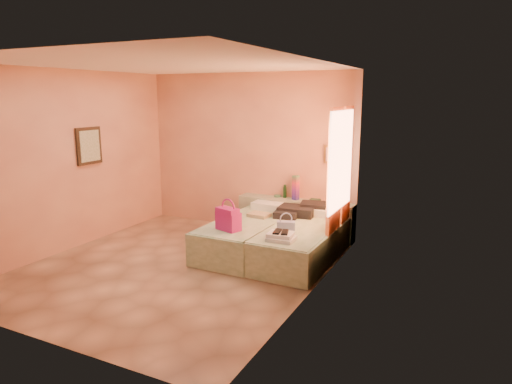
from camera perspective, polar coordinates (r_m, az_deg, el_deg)
ground at (r=6.71m, az=-9.77°, el=-9.18°), size 4.50×4.50×0.00m
room_walls at (r=6.64m, az=-6.00°, el=6.61°), size 4.02×4.51×2.81m
headboard_ledge at (r=7.92m, az=4.92°, el=-3.26°), size 2.05×0.30×0.65m
bed_left at (r=7.17m, az=-0.98°, el=-5.49°), size 0.93×2.01×0.50m
bed_right at (r=6.83m, az=5.80°, el=-6.46°), size 0.93×2.01×0.50m
water_bottle at (r=7.97m, az=3.63°, el=0.07°), size 0.07×0.07×0.22m
rainbow_box at (r=7.80m, az=4.99°, el=0.54°), size 0.11×0.11×0.42m
small_dish at (r=8.05m, az=2.69°, el=-0.49°), size 0.16×0.16×0.03m
green_book at (r=7.80m, az=7.39°, el=-0.99°), size 0.17×0.13×0.03m
flower_vase at (r=7.65m, az=10.30°, el=-0.33°), size 0.28×0.28×0.29m
magenta_handbag at (r=6.57m, az=-3.48°, el=-3.37°), size 0.39×0.29×0.33m
khaki_garment at (r=7.31m, az=0.40°, el=-2.88°), size 0.34×0.28×0.06m
clothes_pile at (r=7.39m, az=5.53°, el=-2.25°), size 0.75×0.75×0.19m
blue_handbag at (r=6.47m, az=3.76°, el=-4.39°), size 0.28×0.20×0.16m
towel_stack at (r=6.13m, az=3.18°, el=-5.62°), size 0.37×0.32×0.10m
sandal_pair at (r=6.13m, az=3.11°, el=-5.01°), size 0.21×0.26×0.02m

